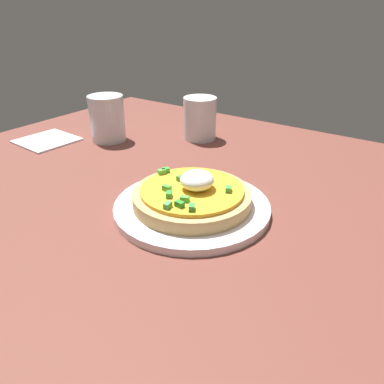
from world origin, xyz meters
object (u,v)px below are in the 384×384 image
(cup_near, at_px, (107,121))
(cup_far, at_px, (200,119))
(pizza, at_px, (192,195))
(napkin, at_px, (47,140))
(plate, at_px, (192,207))

(cup_near, height_order, cup_far, cup_near)
(pizza, bearing_deg, cup_near, 155.92)
(cup_near, distance_m, napkin, 0.15)
(napkin, bearing_deg, cup_far, 38.69)
(cup_far, bearing_deg, pizza, -57.76)
(pizza, distance_m, napkin, 0.47)
(cup_near, bearing_deg, pizza, -24.08)
(plate, height_order, napkin, plate)
(pizza, distance_m, cup_near, 0.38)
(plate, bearing_deg, cup_near, 155.87)
(plate, xyz_separation_m, cup_far, (-0.18, 0.29, 0.04))
(plate, relative_size, cup_far, 2.50)
(plate, bearing_deg, napkin, 171.93)
(cup_far, xyz_separation_m, napkin, (-0.28, -0.22, -0.04))
(plate, relative_size, napkin, 2.04)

